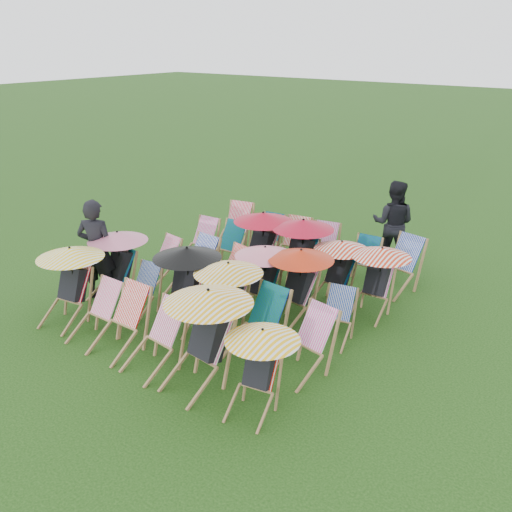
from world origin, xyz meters
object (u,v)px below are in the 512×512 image
Objects in this scene: person_left at (96,250)px; deckchair_29 at (397,265)px; deckchair_5 at (257,370)px; person_rear at (393,223)px; deckchair_0 at (67,284)px.

deckchair_29 is at bearing -167.00° from person_left.
deckchair_5 is 1.10× the size of deckchair_29.
deckchair_5 is 5.87m from person_rear.
person_left is at bearing -128.01° from deckchair_29.
person_left is (-4.29, -3.62, 0.44)m from deckchair_29.
deckchair_0 is at bearing -118.94° from deckchair_29.
deckchair_5 is at bearing -76.63° from deckchair_29.
deckchair_5 is 0.61× the size of person_left.
person_rear is (3.64, 4.79, -0.03)m from person_left.
person_left is at bearing 103.30° from deckchair_0.
person_left reaches higher than deckchair_29.
deckchair_29 is at bearing 40.96° from deckchair_0.
person_left is (-0.37, 0.93, 0.25)m from deckchair_0.
deckchair_29 is (3.92, 4.54, -0.18)m from deckchair_0.
person_left reaches higher than person_rear.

